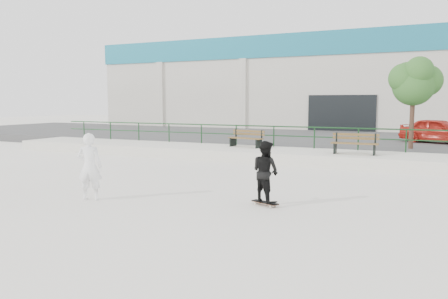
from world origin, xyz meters
The scene contains 12 objects.
ground centered at (0.00, 0.00, 0.00)m, with size 120.00×120.00×0.00m, color beige.
ledge centered at (0.00, 9.50, 0.25)m, with size 30.00×3.00×0.50m, color beige.
parking_strip centered at (0.00, 18.00, 0.25)m, with size 60.00×14.00×0.50m, color #3D3D3D.
railing centered at (0.00, 10.80, 1.24)m, with size 28.00×0.06×1.03m.
commercial_building centered at (0.00, 31.99, 4.58)m, with size 44.20×16.33×8.00m.
bench_left centered at (-2.16, 10.08, 0.91)m, with size 1.88×0.89×0.83m.
bench_right centered at (3.06, 9.31, 0.94)m, with size 1.92×0.59×0.88m.
tree centered at (5.18, 12.66, 3.67)m, with size 2.38×2.12×4.23m.
red_car centered at (6.40, 16.23, 1.16)m, with size 1.56×3.88×1.32m, color #AF1F15.
skateboard centered at (1.98, 1.01, 0.07)m, with size 0.80×0.45×0.09m.
standing_skater centered at (1.98, 1.01, 0.90)m, with size 0.78×0.61×1.61m, color black.
seated_skater centered at (-2.63, -0.38, 0.93)m, with size 0.68×0.44×1.86m, color white.
Camera 1 is at (5.65, -9.60, 2.71)m, focal length 35.00 mm.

